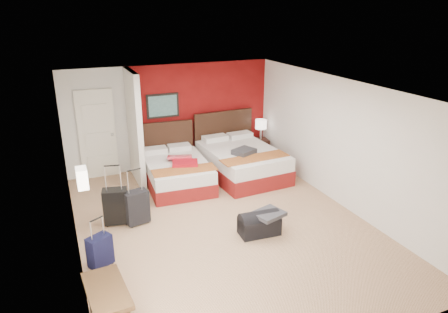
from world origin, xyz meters
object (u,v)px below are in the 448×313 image
nightstand (260,149)px  table_lamp (261,130)px  red_suitcase_open (182,160)px  suitcase_black (116,207)px  bed_left (177,173)px  duffel_bag (259,225)px  suitcase_navy (100,252)px  suitcase_charcoal (137,208)px  bed_right (242,162)px

nightstand → table_lamp: size_ratio=1.02×
red_suitcase_open → suitcase_black: (-1.62, -1.14, -0.28)m
bed_left → red_suitcase_open: bearing=-41.6°
nightstand → suitcase_black: 4.50m
suitcase_black → duffel_bag: size_ratio=0.94×
nightstand → red_suitcase_open: bearing=-152.9°
table_lamp → suitcase_black: size_ratio=0.79×
bed_left → duffel_bag: 2.67m
bed_left → duffel_bag: bed_left is taller
bed_left → suitcase_navy: bed_left is taller
nightstand → suitcase_black: bearing=-146.7°
suitcase_charcoal → suitcase_navy: size_ratio=1.25×
bed_right → suitcase_charcoal: bed_right is taller
suitcase_navy → table_lamp: bearing=7.2°
red_suitcase_open → table_lamp: (2.39, 0.91, 0.18)m
bed_left → red_suitcase_open: (0.10, -0.10, 0.33)m
bed_left → bed_right: size_ratio=0.87×
bed_right → nightstand: bed_right is taller
suitcase_charcoal → suitcase_navy: (-0.79, -1.12, -0.06)m
suitcase_navy → duffel_bag: bearing=-31.1°
suitcase_navy → bed_right: bearing=5.4°
nightstand → bed_right: bearing=-131.1°
red_suitcase_open → suitcase_navy: size_ratio=1.50×
red_suitcase_open → nightstand: size_ratio=1.40×
suitcase_black → suitcase_navy: suitcase_black is taller
bed_right → nightstand: (0.92, 0.85, -0.06)m
bed_left → table_lamp: table_lamp is taller
suitcase_black → suitcase_navy: (-0.44, -1.26, -0.08)m
nightstand → suitcase_navy: (-4.45, -3.30, -0.02)m
bed_left → suitcase_black: 1.96m
bed_right → duffel_bag: size_ratio=3.10×
suitcase_navy → suitcase_charcoal: bearing=25.3°
table_lamp → duffel_bag: size_ratio=0.74×
suitcase_black → suitcase_navy: bearing=-97.1°
bed_left → bed_right: (1.57, -0.04, 0.04)m
suitcase_black → duffel_bag: 2.61m
suitcase_charcoal → red_suitcase_open: bearing=33.4°
bed_left → nightstand: (2.49, 0.81, -0.02)m
table_lamp → suitcase_navy: size_ratio=1.05×
bed_left → nightstand: bearing=21.4°
bed_right → suitcase_navy: bearing=-148.7°
bed_right → suitcase_navy: 4.30m
nightstand → suitcase_black: (-4.01, -2.05, 0.06)m
table_lamp → suitcase_black: 4.53m
suitcase_black → suitcase_charcoal: suitcase_black is taller
table_lamp → duffel_bag: (-1.77, -3.38, -0.61)m
nightstand → suitcase_navy: size_ratio=1.08×
bed_right → suitcase_charcoal: 3.05m
table_lamp → duffel_bag: table_lamp is taller
bed_left → table_lamp: 2.66m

